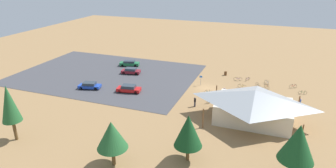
{
  "coord_description": "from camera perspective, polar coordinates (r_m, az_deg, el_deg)",
  "views": [
    {
      "loc": [
        -11.53,
        54.19,
        22.48
      ],
      "look_at": [
        7.18,
        3.37,
        1.2
      ],
      "focal_mm": 31.15,
      "sensor_mm": 36.0,
      "label": 1
    }
  ],
  "objects": [
    {
      "name": "pine_west",
      "position": [
        34.91,
        24.08,
        -10.47
      ],
      "size": [
        3.92,
        3.92,
        7.31
      ],
      "color": "brown",
      "rests_on": "ground"
    },
    {
      "name": "car_red_by_curb",
      "position": [
        57.65,
        -7.68,
        -0.89
      ],
      "size": [
        4.91,
        2.63,
        1.42
      ],
      "color": "red",
      "rests_on": "parking_lot_asphalt"
    },
    {
      "name": "bicycle_green_edge_north",
      "position": [
        62.06,
        24.85,
        -1.53
      ],
      "size": [
        1.59,
        0.54,
        0.78
      ],
      "color": "black",
      "rests_on": "ground"
    },
    {
      "name": "bicycle_purple_by_bin",
      "position": [
        65.58,
        15.31,
        0.94
      ],
      "size": [
        0.82,
        1.53,
        0.78
      ],
      "color": "black",
      "rests_on": "ground"
    },
    {
      "name": "bicycle_purple_yard_left",
      "position": [
        64.96,
        13.53,
        0.96
      ],
      "size": [
        1.73,
        0.57,
        0.86
      ],
      "color": "black",
      "rests_on": "ground"
    },
    {
      "name": "bicycle_white_lone_east",
      "position": [
        64.74,
        18.74,
        0.32
      ],
      "size": [
        0.97,
        1.53,
        0.88
      ],
      "color": "black",
      "rests_on": "ground"
    },
    {
      "name": "bicycle_orange_mid_cluster",
      "position": [
        62.36,
        18.74,
        -0.48
      ],
      "size": [
        1.03,
        1.51,
        0.92
      ],
      "color": "black",
      "rests_on": "ground"
    },
    {
      "name": "visitor_near_lot",
      "position": [
        51.33,
        5.28,
        -3.45
      ],
      "size": [
        0.36,
        0.39,
        1.8
      ],
      "color": "#2D3347",
      "rests_on": "ground"
    },
    {
      "name": "bike_pavilion",
      "position": [
        47.65,
        16.45,
        -3.72
      ],
      "size": [
        14.15,
        10.39,
        5.2
      ],
      "color": "beige",
      "rests_on": "ground"
    },
    {
      "name": "bicycle_yellow_back_row",
      "position": [
        61.11,
        14.25,
        -0.43
      ],
      "size": [
        1.71,
        0.5,
        0.85
      ],
      "color": "black",
      "rests_on": "ground"
    },
    {
      "name": "car_blue_far_end",
      "position": [
        60.9,
        -15.09,
        -0.27
      ],
      "size": [
        4.69,
        2.81,
        1.32
      ],
      "color": "#1E42B2",
      "rests_on": "parking_lot_asphalt"
    },
    {
      "name": "trash_bin",
      "position": [
        67.79,
        11.2,
        2.07
      ],
      "size": [
        0.6,
        0.6,
        0.9
      ],
      "primitive_type": "cylinder",
      "color": "brown",
      "rests_on": "ground"
    },
    {
      "name": "parking_lot_asphalt",
      "position": [
        68.63,
        -11.87,
        1.88
      ],
      "size": [
        40.08,
        28.51,
        0.05
      ],
      "primitive_type": "cube",
      "color": "#424247",
      "rests_on": "ground"
    },
    {
      "name": "ground",
      "position": [
        59.79,
        7.59,
        -0.83
      ],
      "size": [
        160.0,
        160.0,
        0.0
      ],
      "primitive_type": "plane",
      "color": "#937047",
      "rests_on": "ground"
    },
    {
      "name": "car_green_inner_stall",
      "position": [
        73.46,
        -7.56,
        4.05
      ],
      "size": [
        5.09,
        3.03,
        1.38
      ],
      "color": "#1E6B3D",
      "rests_on": "parking_lot_asphalt"
    },
    {
      "name": "bicycle_teal_trailside",
      "position": [
        56.91,
        7.94,
        -1.61
      ],
      "size": [
        1.68,
        0.48,
        0.86
      ],
      "color": "black",
      "rests_on": "ground"
    },
    {
      "name": "visitor_crossing_yard",
      "position": [
        55.6,
        24.37,
        -3.34
      ],
      "size": [
        0.4,
        0.39,
        1.84
      ],
      "color": "#2D3347",
      "rests_on": "ground"
    },
    {
      "name": "pine_mideast",
      "position": [
        35.99,
        3.99,
        -9.12
      ],
      "size": [
        3.56,
        3.56,
        6.32
      ],
      "color": "brown",
      "rests_on": "ground"
    },
    {
      "name": "car_maroon_end_stall",
      "position": [
        67.86,
        -7.27,
        2.58
      ],
      "size": [
        4.56,
        2.66,
        1.36
      ],
      "color": "maroon",
      "rests_on": "parking_lot_asphalt"
    },
    {
      "name": "bicycle_black_front_row",
      "position": [
        62.64,
        17.2,
        -0.23
      ],
      "size": [
        1.05,
        1.44,
        0.78
      ],
      "color": "black",
      "rests_on": "ground"
    },
    {
      "name": "pine_midwest",
      "position": [
        44.93,
        -28.66,
        -3.44
      ],
      "size": [
        2.62,
        2.62,
        8.28
      ],
      "color": "brown",
      "rests_on": "ground"
    },
    {
      "name": "bicycle_red_near_porch",
      "position": [
        64.45,
        23.27,
        -0.42
      ],
      "size": [
        1.52,
        0.85,
        0.91
      ],
      "color": "black",
      "rests_on": "ground"
    },
    {
      "name": "pine_far_west",
      "position": [
        35.73,
        -10.95,
        -9.79
      ],
      "size": [
        3.78,
        3.78,
        5.99
      ],
      "color": "brown",
      "rests_on": "ground"
    },
    {
      "name": "bicycle_blue_edge_south",
      "position": [
        55.31,
        8.41,
        -2.35
      ],
      "size": [
        0.57,
        1.67,
        0.82
      ],
      "color": "black",
      "rests_on": "ground"
    },
    {
      "name": "lot_sign",
      "position": [
        60.66,
        6.43,
        0.99
      ],
      "size": [
        0.56,
        0.08,
        2.2
      ],
      "color": "#99999E",
      "rests_on": "ground"
    },
    {
      "name": "visitor_by_pavilion",
      "position": [
        56.49,
        10.94,
        -1.43
      ],
      "size": [
        0.36,
        0.39,
        1.69
      ],
      "color": "#2D3347",
      "rests_on": "ground"
    },
    {
      "name": "bicycle_silver_yard_center",
      "position": [
        53.59,
        8.09,
        -3.16
      ],
      "size": [
        0.48,
        1.61,
        0.76
      ],
      "color": "black",
      "rests_on": "ground"
    }
  ]
}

